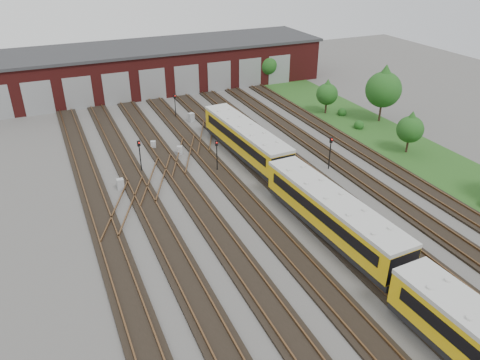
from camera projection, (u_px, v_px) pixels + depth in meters
name	position (u px, v px, depth m)	size (l,w,h in m)	color
ground	(280.00, 212.00, 39.57)	(120.00, 120.00, 0.00)	#403E3B
track_network	(275.00, 208.00, 39.93)	(30.40, 70.00, 0.33)	black
maintenance_shed	(155.00, 66.00, 70.37)	(51.00, 12.50, 6.35)	#521514
grass_verge	(383.00, 136.00, 54.46)	(8.00, 55.00, 0.05)	#1D4617
metro_train	(332.00, 214.00, 35.77)	(3.43, 47.08, 3.09)	black
signal_mast_0	(140.00, 152.00, 45.26)	(0.31, 0.29, 3.34)	black
signal_mast_1	(217.00, 152.00, 45.42)	(0.27, 0.25, 3.28)	black
signal_mast_2	(175.00, 103.00, 58.92)	(0.29, 0.27, 3.09)	black
signal_mast_3	(330.00, 149.00, 45.87)	(0.29, 0.27, 3.40)	black
relay_cabinet_0	(120.00, 184.00, 42.95)	(0.62, 0.52, 1.03)	#A1A3A6
relay_cabinet_1	(153.00, 145.00, 51.05)	(0.54, 0.45, 0.90)	#A1A3A6
relay_cabinet_2	(180.00, 150.00, 49.79)	(0.55, 0.46, 0.92)	#A1A3A6
relay_cabinet_3	(191.00, 117.00, 58.36)	(0.67, 0.56, 1.12)	#A1A3A6
relay_cabinet_4	(251.00, 136.00, 53.23)	(0.56, 0.47, 0.94)	#A1A3A6
tree_0	(267.00, 63.00, 72.01)	(3.09, 3.09, 5.12)	#321E16
tree_1	(327.00, 92.00, 59.95)	(2.77, 2.77, 4.59)	#321E16
tree_2	(384.00, 85.00, 56.59)	(4.34, 4.34, 7.19)	#321E16
tree_3	(411.00, 126.00, 49.00)	(2.82, 2.82, 4.68)	#321E16
bush_1	(359.00, 124.00, 56.29)	(1.20, 1.20, 1.20)	#154814
bush_2	(342.00, 111.00, 60.43)	(1.13, 1.13, 1.13)	#154814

